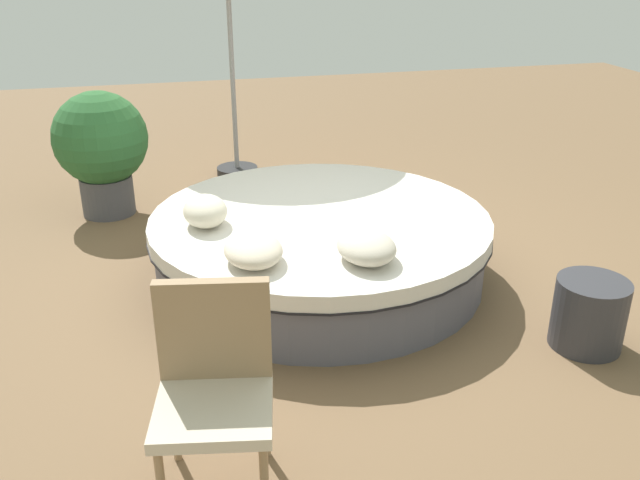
% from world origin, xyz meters
% --- Properties ---
extents(ground_plane, '(16.00, 16.00, 0.00)m').
position_xyz_m(ground_plane, '(0.00, 0.00, 0.00)').
color(ground_plane, brown).
extents(round_bed, '(2.51, 2.51, 0.50)m').
position_xyz_m(round_bed, '(0.00, 0.00, 0.26)').
color(round_bed, '#595966').
rests_on(round_bed, ground_plane).
extents(throw_pillow_0, '(0.42, 0.31, 0.21)m').
position_xyz_m(throw_pillow_0, '(0.02, 0.83, 0.60)').
color(throw_pillow_0, beige).
rests_on(throw_pillow_0, round_bed).
extents(throw_pillow_1, '(0.49, 0.37, 0.16)m').
position_xyz_m(throw_pillow_1, '(-0.66, 0.59, 0.58)').
color(throw_pillow_1, beige).
rests_on(throw_pillow_1, round_bed).
extents(throw_pillow_2, '(0.47, 0.37, 0.18)m').
position_xyz_m(throw_pillow_2, '(-0.80, -0.10, 0.59)').
color(throw_pillow_2, beige).
rests_on(throw_pillow_2, round_bed).
extents(patio_chair, '(0.59, 0.60, 0.98)m').
position_xyz_m(patio_chair, '(-1.92, 0.97, 0.56)').
color(patio_chair, '#997A56').
rests_on(patio_chair, ground_plane).
extents(planter, '(0.84, 0.84, 1.14)m').
position_xyz_m(planter, '(1.74, 1.60, 0.65)').
color(planter, '#4C4C51').
rests_on(planter, ground_plane).
extents(side_table, '(0.45, 0.45, 0.45)m').
position_xyz_m(side_table, '(-1.34, -1.39, 0.22)').
color(side_table, '#333338').
rests_on(side_table, ground_plane).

